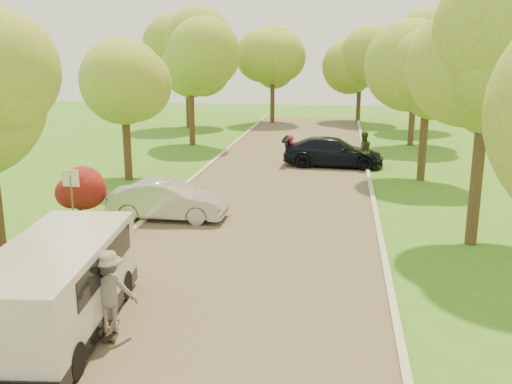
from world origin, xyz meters
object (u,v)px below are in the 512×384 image
Objects in this scene: minivan at (57,287)px; person_striped at (290,150)px; longboard at (112,331)px; person_olive at (363,151)px; skateboarder at (109,291)px; street_sign at (71,188)px; dark_sedan at (333,152)px; silver_sedan at (168,200)px.

minivan reaches higher than person_striped.
longboard is at bearing 75.66° from person_striped.
longboard is (1.14, 0.02, -0.94)m from minivan.
skateboarder is at bearing 56.18° from person_olive.
person_olive is (9.60, 12.01, -0.61)m from street_sign.
dark_sedan is 2.68× the size of person_olive.
skateboarder reaches higher than person_striped.
silver_sedan is at bearing -97.64° from skateboarder.
minivan is 3.51× the size of person_striped.
person_striped reaches higher than dark_sedan.
person_striped is at bearing 74.11° from minivan.
dark_sedan is at bearing -119.38° from longboard.
person_olive is (3.70, -0.59, 0.18)m from person_striped.
minivan is at bearing -178.71° from silver_sedan.
street_sign is 2.30× the size of longboard.
silver_sedan is at bearing 154.03° from dark_sedan.
person_striped is at bearing -25.39° from person_olive.
skateboarder is (1.14, 0.02, -0.03)m from minivan.
silver_sedan is 8.54m from skateboarder.
skateboarder is at bearing -171.04° from silver_sedan.
longboard is at bearing -171.04° from silver_sedan.
silver_sedan is at bearing 63.82° from person_striped.
minivan is 1.14m from skateboarder.
street_sign is 6.83m from minivan.
person_olive is (6.91, 18.25, -0.08)m from minivan.
minivan is 19.12m from person_striped.
silver_sedan is 8.55m from longboard.
dark_sedan is at bearing 57.30° from street_sign.
minivan is 2.86× the size of person_olive.
dark_sedan is at bearing -38.45° from person_olive.
person_striped is at bearing -112.88° from skateboarder.
dark_sedan reaches higher than silver_sedan.
person_olive reaches higher than silver_sedan.
person_olive is at bearing -124.17° from longboard.
street_sign is 3.45m from silver_sedan.
dark_sedan is 19.32m from skateboarder.
person_olive is (5.77, 18.23, -0.05)m from skateboarder.
dark_sedan is 2.20m from person_striped.
dark_sedan is 5.43× the size of longboard.
longboard is (1.33, -8.43, -0.59)m from silver_sedan.
person_striped is 3.75m from person_olive.
person_olive reaches higher than skateboarder.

